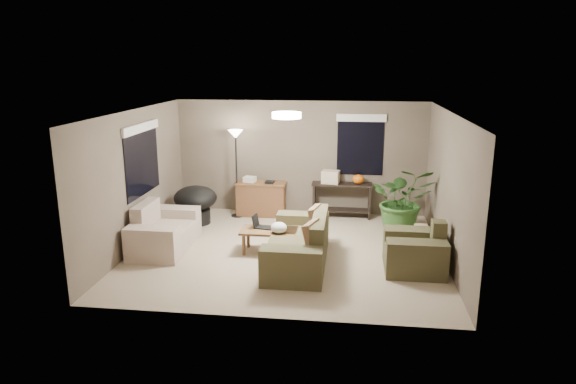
# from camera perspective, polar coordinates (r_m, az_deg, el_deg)

# --- Properties ---
(room_shell) EXTENTS (5.50, 5.50, 5.50)m
(room_shell) POSITION_cam_1_polar(r_m,az_deg,el_deg) (8.96, -0.16, 0.92)
(room_shell) COLOR tan
(room_shell) RESTS_ON ground
(main_sofa) EXTENTS (0.95, 2.20, 0.85)m
(main_sofa) POSITION_cam_1_polar(r_m,az_deg,el_deg) (8.70, 1.36, -6.07)
(main_sofa) COLOR #49442B
(main_sofa) RESTS_ON ground
(throw_pillows) EXTENTS (0.37, 1.40, 0.47)m
(throw_pillows) POSITION_cam_1_polar(r_m,az_deg,el_deg) (8.57, 3.08, -3.91)
(throw_pillows) COLOR #8C7251
(throw_pillows) RESTS_ON main_sofa
(loveseat) EXTENTS (0.90, 1.60, 0.85)m
(loveseat) POSITION_cam_1_polar(r_m,az_deg,el_deg) (9.64, -13.71, -4.41)
(loveseat) COLOR beige
(loveseat) RESTS_ON ground
(armchair) EXTENTS (0.95, 1.00, 0.85)m
(armchair) POSITION_cam_1_polar(r_m,az_deg,el_deg) (8.68, 13.95, -6.55)
(armchair) COLOR brown
(armchair) RESTS_ON ground
(coffee_table) EXTENTS (1.00, 0.55, 0.42)m
(coffee_table) POSITION_cam_1_polar(r_m,az_deg,el_deg) (9.16, -2.12, -4.58)
(coffee_table) COLOR brown
(coffee_table) RESTS_ON ground
(laptop) EXTENTS (0.40, 0.28, 0.24)m
(laptop) POSITION_cam_1_polar(r_m,az_deg,el_deg) (9.24, -3.06, -3.63)
(laptop) COLOR black
(laptop) RESTS_ON coffee_table
(plastic_bag) EXTENTS (0.33, 0.31, 0.20)m
(plastic_bag) POSITION_cam_1_polar(r_m,az_deg,el_deg) (8.94, -1.02, -3.98)
(plastic_bag) COLOR white
(plastic_bag) RESTS_ON coffee_table
(desk) EXTENTS (1.10, 0.50, 0.75)m
(desk) POSITION_cam_1_polar(r_m,az_deg,el_deg) (11.34, -2.99, -0.74)
(desk) COLOR brown
(desk) RESTS_ON ground
(desk_papers) EXTENTS (0.69, 0.29, 0.12)m
(desk_papers) POSITION_cam_1_polar(r_m,az_deg,el_deg) (11.26, -3.81, 1.36)
(desk_papers) COLOR silver
(desk_papers) RESTS_ON desk
(console_table) EXTENTS (1.30, 0.40, 0.75)m
(console_table) POSITION_cam_1_polar(r_m,az_deg,el_deg) (11.27, 5.98, -0.59)
(console_table) COLOR black
(console_table) RESTS_ON ground
(pumpkin) EXTENTS (0.28, 0.28, 0.21)m
(pumpkin) POSITION_cam_1_polar(r_m,az_deg,el_deg) (11.17, 7.83, 1.41)
(pumpkin) COLOR orange
(pumpkin) RESTS_ON console_table
(cardboard_box) EXTENTS (0.41, 0.33, 0.28)m
(cardboard_box) POSITION_cam_1_polar(r_m,az_deg,el_deg) (11.16, 4.75, 1.68)
(cardboard_box) COLOR beige
(cardboard_box) RESTS_ON console_table
(papasan_chair) EXTENTS (1.12, 1.12, 0.80)m
(papasan_chair) POSITION_cam_1_polar(r_m,az_deg,el_deg) (10.92, -10.24, -1.08)
(papasan_chair) COLOR black
(papasan_chair) RESTS_ON ground
(floor_lamp) EXTENTS (0.32, 0.32, 1.91)m
(floor_lamp) POSITION_cam_1_polar(r_m,az_deg,el_deg) (11.05, -5.83, 5.27)
(floor_lamp) COLOR black
(floor_lamp) RESTS_ON ground
(ceiling_fixture) EXTENTS (0.50, 0.50, 0.10)m
(ceiling_fixture) POSITION_cam_1_polar(r_m,az_deg,el_deg) (8.75, -0.16, 8.52)
(ceiling_fixture) COLOR white
(ceiling_fixture) RESTS_ON room_shell
(houseplant) EXTENTS (1.22, 1.36, 1.06)m
(houseplant) POSITION_cam_1_polar(r_m,az_deg,el_deg) (10.39, 12.62, -1.63)
(houseplant) COLOR #2D5923
(houseplant) RESTS_ON ground
(cat_scratching_post) EXTENTS (0.32, 0.32, 0.50)m
(cat_scratching_post) POSITION_cam_1_polar(r_m,az_deg,el_deg) (9.51, 14.47, -5.24)
(cat_scratching_post) COLOR tan
(cat_scratching_post) RESTS_ON ground
(window_left) EXTENTS (0.05, 1.56, 1.33)m
(window_left) POSITION_cam_1_polar(r_m,az_deg,el_deg) (9.84, -15.94, 4.77)
(window_left) COLOR black
(window_left) RESTS_ON room_shell
(window_back) EXTENTS (1.06, 0.05, 1.33)m
(window_back) POSITION_cam_1_polar(r_m,az_deg,el_deg) (11.23, 8.08, 6.33)
(window_back) COLOR black
(window_back) RESTS_ON room_shell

